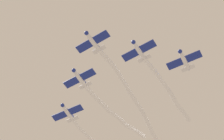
# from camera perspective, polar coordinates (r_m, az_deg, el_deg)

# --- Properties ---
(airplane_lead) EXTENTS (6.88, 5.64, 1.80)m
(airplane_lead) POSITION_cam_1_polar(r_m,az_deg,el_deg) (82.60, -2.57, 3.82)
(airplane_lead) COLOR silver
(smoke_trail_lead) EXTENTS (18.14, 23.69, 2.50)m
(smoke_trail_lead) POSITION_cam_1_polar(r_m,az_deg,el_deg) (90.02, 3.15, -4.43)
(smoke_trail_lead) COLOR white
(airplane_left_wing) EXTENTS (6.82, 5.69, 1.80)m
(airplane_left_wing) POSITION_cam_1_polar(r_m,az_deg,el_deg) (83.67, 3.63, 2.62)
(airplane_left_wing) COLOR silver
(smoke_trail_left_wing) EXTENTS (11.27, 17.08, 2.18)m
(smoke_trail_left_wing) POSITION_cam_1_polar(r_m,az_deg,el_deg) (90.31, 7.55, -2.79)
(smoke_trail_left_wing) COLOR white
(airplane_right_wing) EXTENTS (6.79, 5.72, 1.80)m
(airplane_right_wing) POSITION_cam_1_polar(r_m,az_deg,el_deg) (87.58, -4.34, -1.09)
(airplane_right_wing) COLOR silver
(smoke_trail_right_wing) EXTENTS (8.02, 17.89, 1.67)m
(smoke_trail_right_wing) POSITION_cam_1_polar(r_m,az_deg,el_deg) (92.69, 0.37, -5.88)
(smoke_trail_right_wing) COLOR white
(airplane_slot) EXTENTS (6.59, 5.84, 1.80)m
(airplane_slot) POSITION_cam_1_polar(r_m,az_deg,el_deg) (85.47, 9.63, 1.33)
(airplane_slot) COLOR silver
(airplane_trail) EXTENTS (6.61, 5.83, 1.80)m
(airplane_trail) POSITION_cam_1_polar(r_m,az_deg,el_deg) (92.73, -5.95, -5.67)
(airplane_trail) COLOR silver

